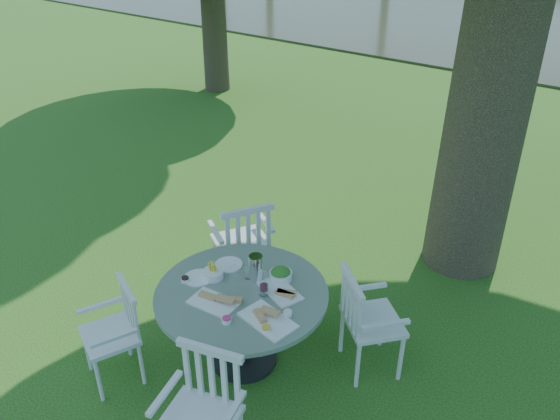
# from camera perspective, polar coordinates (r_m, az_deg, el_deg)

# --- Properties ---
(ground) EXTENTS (140.00, 140.00, 0.00)m
(ground) POSITION_cam_1_polar(r_m,az_deg,el_deg) (5.61, -1.26, -8.38)
(ground) COLOR #17430E
(ground) RESTS_ON ground
(table) EXTENTS (1.39, 1.39, 0.74)m
(table) POSITION_cam_1_polar(r_m,az_deg,el_deg) (4.49, -3.98, -9.93)
(table) COLOR black
(table) RESTS_ON ground
(chair_ne) EXTENTS (0.64, 0.64, 0.93)m
(chair_ne) POSITION_cam_1_polar(r_m,az_deg,el_deg) (4.51, 8.63, -10.92)
(chair_ne) COLOR silver
(chair_ne) RESTS_ON ground
(chair_nw) EXTENTS (0.67, 0.68, 1.01)m
(chair_nw) POSITION_cam_1_polar(r_m,az_deg,el_deg) (5.28, -3.72, -3.25)
(chair_nw) COLOR silver
(chair_nw) RESTS_ON ground
(chair_sw) EXTENTS (0.55, 0.54, 0.86)m
(chair_sw) POSITION_cam_1_polar(r_m,az_deg,el_deg) (4.61, -16.45, -11.55)
(chair_sw) COLOR silver
(chair_sw) RESTS_ON ground
(chair_se) EXTENTS (0.58, 0.56, 0.95)m
(chair_se) POSITION_cam_1_polar(r_m,az_deg,el_deg) (3.86, -7.83, -19.37)
(chair_se) COLOR silver
(chair_se) RESTS_ON ground
(tableware) EXTENTS (1.13, 0.80, 0.23)m
(tableware) POSITION_cam_1_polar(r_m,az_deg,el_deg) (4.41, -3.22, -7.62)
(tableware) COLOR white
(tableware) RESTS_ON table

